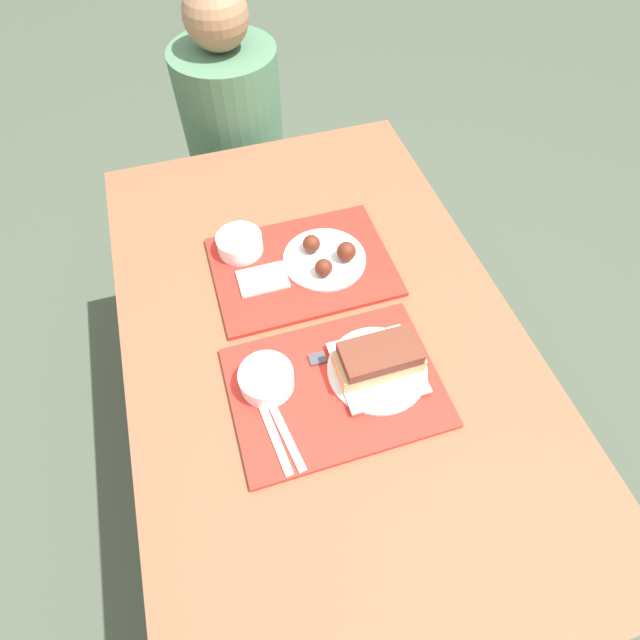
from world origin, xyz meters
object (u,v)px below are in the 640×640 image
(tray_near, at_px, (335,387))
(person_seated_across, at_px, (231,110))
(brisket_sandwich_plate, at_px, (378,362))
(bowl_coleslaw_near, at_px, (266,378))
(wings_plate_far, at_px, (326,257))
(bowl_coleslaw_far, at_px, (240,243))
(tray_far, at_px, (303,266))

(tray_near, distance_m, person_seated_across, 1.09)
(tray_near, xyz_separation_m, brisket_sandwich_plate, (0.10, 0.01, 0.04))
(bowl_coleslaw_near, relative_size, person_seated_across, 0.17)
(brisket_sandwich_plate, bearing_deg, person_seated_across, 95.61)
(tray_near, bearing_deg, brisket_sandwich_plate, 5.05)
(wings_plate_far, bearing_deg, tray_near, -104.46)
(wings_plate_far, bearing_deg, person_seated_across, 97.33)
(tray_near, distance_m, bowl_coleslaw_near, 0.15)
(bowl_coleslaw_near, bearing_deg, wings_plate_far, 52.74)
(tray_near, distance_m, wings_plate_far, 0.35)
(brisket_sandwich_plate, relative_size, bowl_coleslaw_far, 1.88)
(tray_near, xyz_separation_m, wings_plate_far, (0.09, 0.34, 0.02))
(tray_far, bearing_deg, brisket_sandwich_plate, -78.12)
(bowl_coleslaw_near, distance_m, brisket_sandwich_plate, 0.24)
(tray_far, xyz_separation_m, bowl_coleslaw_far, (-0.14, 0.10, 0.03))
(bowl_coleslaw_near, bearing_deg, brisket_sandwich_plate, -8.93)
(tray_near, height_order, tray_far, same)
(bowl_coleslaw_far, relative_size, wings_plate_far, 0.55)
(tray_far, height_order, brisket_sandwich_plate, brisket_sandwich_plate)
(tray_near, relative_size, person_seated_across, 0.66)
(tray_near, bearing_deg, wings_plate_far, 75.54)
(tray_far, relative_size, person_seated_across, 0.66)
(tray_far, distance_m, person_seated_across, 0.75)
(bowl_coleslaw_far, height_order, wings_plate_far, wings_plate_far)
(bowl_coleslaw_far, bearing_deg, person_seated_across, 81.23)
(tray_far, relative_size, bowl_coleslaw_near, 3.84)
(brisket_sandwich_plate, height_order, person_seated_across, person_seated_across)
(tray_far, xyz_separation_m, bowl_coleslaw_near, (-0.16, -0.30, 0.03))
(brisket_sandwich_plate, xyz_separation_m, person_seated_across, (-0.11, 1.08, -0.05))
(bowl_coleslaw_far, distance_m, person_seated_across, 0.66)
(wings_plate_far, bearing_deg, bowl_coleslaw_far, 153.00)
(bowl_coleslaw_near, xyz_separation_m, bowl_coleslaw_far, (0.03, 0.40, 0.00))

